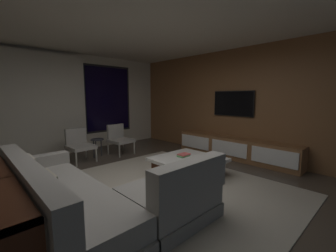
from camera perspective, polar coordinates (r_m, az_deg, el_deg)
The scene contains 13 objects.
floor at distance 3.62m, azimuth -5.36°, elevation -17.14°, with size 9.20×9.20×0.00m, color #473D33.
back_wall_with_window at distance 6.51m, azimuth -26.16°, elevation 5.36°, with size 6.60×0.30×2.70m.
media_wall at distance 5.71m, azimuth 19.47°, elevation 5.55°, with size 0.12×7.80×2.70m.
ceiling at distance 3.49m, azimuth -5.98°, elevation 27.42°, with size 8.20×8.20×0.00m, color beige.
area_rug at distance 3.76m, azimuth -0.01°, elevation -16.04°, with size 3.20×3.80×0.01m, color #ADA391.
sectional_couch at distance 2.90m, azimuth -19.40°, elevation -17.77°, with size 1.98×2.50×0.82m.
coffee_table at distance 4.25m, azimuth 5.33°, elevation -10.60°, with size 1.16×1.16×0.36m.
book_stack_on_coffee_table at distance 4.30m, azimuth 4.12°, elevation -7.61°, with size 0.25×0.16×0.05m.
accent_chair_near_window at distance 5.97m, azimuth -12.73°, elevation -2.97°, with size 0.59×0.60×0.78m.
accent_chair_by_curtain at distance 5.52m, azimuth -22.30°, elevation -4.22°, with size 0.58×0.60×0.78m.
side_stool at distance 5.81m, azimuth -18.09°, elevation -4.06°, with size 0.32×0.32×0.46m.
media_console at distance 5.62m, azimuth 17.15°, elevation -5.69°, with size 0.46×3.10×0.52m.
mounted_tv at distance 5.73m, azimuth 16.74°, elevation 5.67°, with size 0.05×1.09×0.63m.
Camera 1 is at (-2.02, -2.59, 1.52)m, focal length 23.24 mm.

